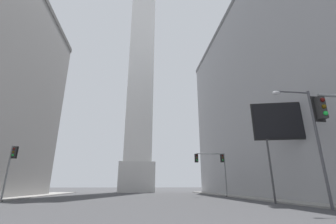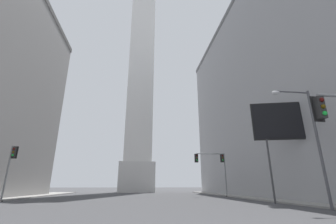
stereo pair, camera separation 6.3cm
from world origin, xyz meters
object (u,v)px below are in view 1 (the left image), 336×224
Objects in this scene: obelisk at (142,53)px; traffic_light_mid_right at (215,163)px; street_lamp at (311,133)px; billboard_sign at (290,122)px; traffic_light_mid_left at (10,164)px.

obelisk reaches higher than traffic_light_mid_right.
billboard_sign is (1.93, 4.54, 2.10)m from street_lamp.
obelisk is 14.23× the size of traffic_light_mid_left.
street_lamp is 5.36m from billboard_sign.
street_lamp reaches higher than traffic_light_mid_right.
traffic_light_mid_left is at bearing -113.10° from obelisk.
billboard_sign is at bearing -14.65° from traffic_light_mid_left.
obelisk is 43.49m from traffic_light_mid_right.
street_lamp is at bearing -73.67° from obelisk.
street_lamp reaches higher than traffic_light_mid_left.
traffic_light_mid_right is 19.31m from street_lamp.
traffic_light_mid_left is 0.66× the size of street_lamp.
street_lamp is at bearing -24.43° from traffic_light_mid_left.
traffic_light_mid_left is at bearing 155.57° from street_lamp.
traffic_light_mid_right is 15.21m from billboard_sign.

